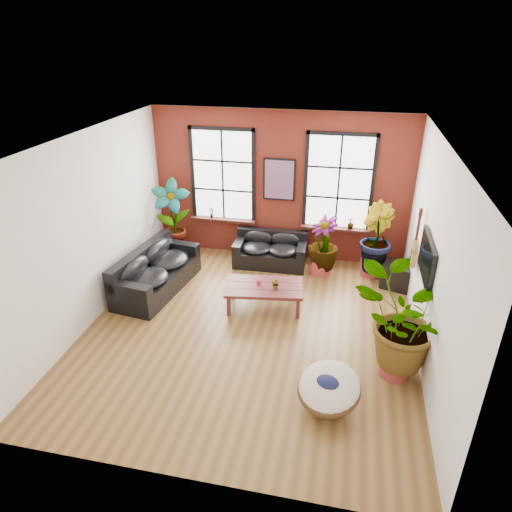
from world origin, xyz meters
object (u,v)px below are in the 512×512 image
at_px(sofa_back, 271,250).
at_px(coffee_table, 264,288).
at_px(papasan_chair, 329,389).
at_px(sofa_left, 155,272).

bearing_deg(sofa_back, coffee_table, -85.09).
relative_size(coffee_table, papasan_chair, 1.35).
relative_size(sofa_back, sofa_left, 0.72).
relative_size(sofa_left, papasan_chair, 1.96).
xyz_separation_m(sofa_left, papasan_chair, (3.88, -2.73, -0.05)).
height_order(sofa_back, coffee_table, sofa_back).
bearing_deg(sofa_back, papasan_chair, -70.76).
distance_m(sofa_back, papasan_chair, 4.70).
distance_m(sofa_back, sofa_left, 2.77).
distance_m(coffee_table, papasan_chair, 2.90).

